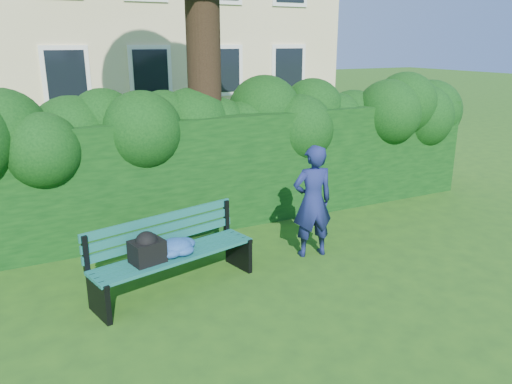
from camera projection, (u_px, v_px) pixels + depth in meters
name	position (u px, v px, depth m)	size (l,w,h in m)	color
ground	(277.00, 273.00, 6.51)	(80.00, 80.00, 0.00)	#234C17
hedge	(212.00, 170.00, 8.13)	(10.00, 1.00, 1.80)	black
park_bench	(168.00, 251.00, 5.94)	(2.11, 1.01, 0.89)	#0F4D3D
man_reading	(312.00, 201.00, 6.87)	(0.58, 0.38, 1.58)	navy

